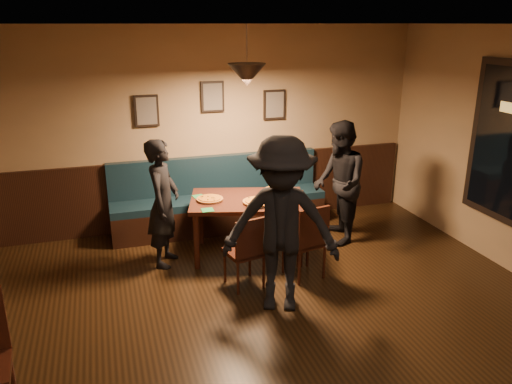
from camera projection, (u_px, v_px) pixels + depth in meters
floor at (306, 366)px, 4.34m from camera, size 7.00×7.00×0.00m
ceiling at (319, 25)px, 3.45m from camera, size 7.00×7.00×0.00m
wall_back at (213, 129)px, 7.06m from camera, size 6.00×0.00×6.00m
wainscot at (215, 190)px, 7.32m from camera, size 5.88×0.06×1.00m
booth_bench at (219, 196)px, 7.08m from camera, size 3.00×0.60×1.00m
picture_left at (147, 111)px, 6.68m from camera, size 0.32×0.04×0.42m
picture_center at (212, 97)px, 6.89m from camera, size 0.32×0.04×0.42m
picture_right at (274, 105)px, 7.19m from camera, size 0.32×0.04×0.42m
pendant_lamp at (247, 75)px, 5.73m from camera, size 0.44×0.44×0.25m
dining_table at (248, 227)px, 6.33m from camera, size 1.58×1.23×0.75m
chair_near_left at (244, 250)px, 5.56m from camera, size 0.45×0.45×0.85m
chair_near_right at (304, 240)px, 5.77m from camera, size 0.46×0.46×0.90m
diner_left at (163, 203)px, 5.97m from camera, size 0.57×0.67×1.55m
diner_right at (339, 183)px, 6.59m from camera, size 0.77×0.91×1.63m
diner_front at (281, 226)px, 4.98m from camera, size 1.34×1.06×1.81m
pizza_a at (210, 199)px, 6.15m from camera, size 0.36×0.36×0.04m
pizza_b at (258, 202)px, 6.05m from camera, size 0.41×0.41×0.04m
pizza_c at (279, 190)px, 6.45m from camera, size 0.51×0.51×0.04m
soda_glass at (301, 196)px, 6.12m from camera, size 0.08×0.08×0.13m
tabasco_bottle at (289, 192)px, 6.29m from camera, size 0.03×0.03×0.11m
napkin_a at (198, 196)px, 6.29m from camera, size 0.15×0.15×0.01m
napkin_b at (207, 210)px, 5.83m from camera, size 0.14×0.14×0.01m
cutlery_set at (259, 209)px, 5.86m from camera, size 0.20×0.05×0.00m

